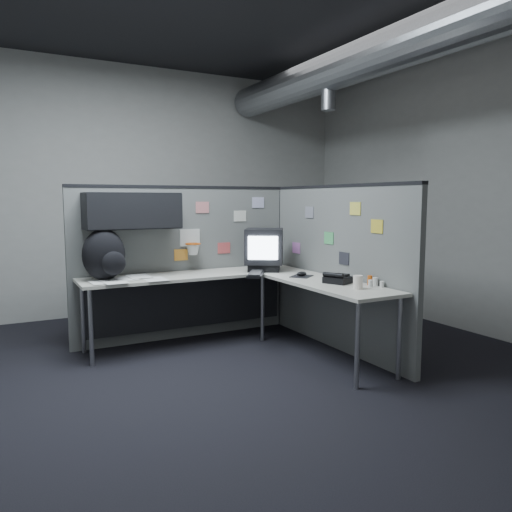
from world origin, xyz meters
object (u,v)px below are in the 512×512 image
keyboard (256,274)px  backpack (105,255)px  desk (229,287)px  phone (338,279)px  monitor (264,249)px

keyboard → backpack: bearing=152.8°
desk → keyboard: 0.30m
phone → desk: bearing=114.6°
desk → phone: (0.69, -0.86, 0.15)m
desk → monitor: 0.63m
desk → backpack: (-1.14, 0.28, 0.35)m
desk → phone: size_ratio=8.36×
desk → keyboard: bearing=-26.0°
monitor → backpack: bearing=164.0°
desk → backpack: size_ratio=4.76×
keyboard → backpack: (-1.38, 0.39, 0.22)m
monitor → keyboard: monitor is taller
desk → keyboard: size_ratio=5.60×
monitor → phone: (0.19, -1.04, -0.19)m
monitor → keyboard: bearing=-143.8°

